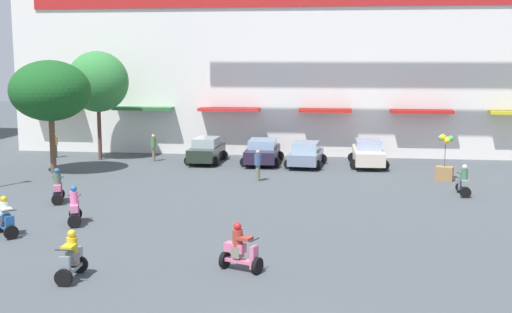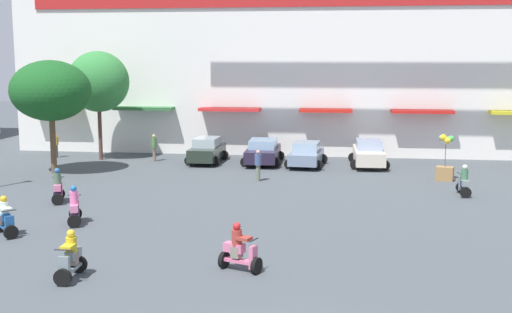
# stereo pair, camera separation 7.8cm
# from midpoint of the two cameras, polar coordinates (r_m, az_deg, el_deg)

# --- Properties ---
(ground_plane) EXTENTS (128.00, 128.00, 0.00)m
(ground_plane) POSITION_cam_midpoint_polar(r_m,az_deg,el_deg) (26.76, 5.18, -5.54)
(ground_plane) COLOR #454C51
(colonial_building) EXTENTS (42.89, 18.70, 21.24)m
(colonial_building) POSITION_cam_midpoint_polar(r_m,az_deg,el_deg) (49.76, 6.61, 11.44)
(colonial_building) COLOR white
(colonial_building) RESTS_ON ground
(plaza_tree_0) EXTENTS (3.91, 3.43, 6.87)m
(plaza_tree_0) POSITION_cam_midpoint_polar(r_m,az_deg,el_deg) (42.70, -13.48, 6.32)
(plaza_tree_0) COLOR brown
(plaza_tree_0) RESTS_ON ground
(plaza_tree_2) EXTENTS (4.47, 4.32, 6.35)m
(plaza_tree_2) POSITION_cam_midpoint_polar(r_m,az_deg,el_deg) (38.31, -17.35, 5.46)
(plaza_tree_2) COLOR brown
(plaza_tree_2) RESTS_ON ground
(parked_car_0) EXTENTS (2.25, 4.08, 1.57)m
(parked_car_0) POSITION_cam_midpoint_polar(r_m,az_deg,el_deg) (40.79, -4.23, 0.55)
(parked_car_0) COLOR #232D24
(parked_car_0) RESTS_ON ground
(parked_car_1) EXTENTS (2.50, 4.47, 1.50)m
(parked_car_1) POSITION_cam_midpoint_polar(r_m,az_deg,el_deg) (40.31, 0.67, 0.44)
(parked_car_1) COLOR #241C31
(parked_car_1) RESTS_ON ground
(parked_car_2) EXTENTS (2.48, 3.96, 1.48)m
(parked_car_2) POSITION_cam_midpoint_polar(r_m,az_deg,el_deg) (39.44, 4.46, 0.20)
(parked_car_2) COLOR slate
(parked_car_2) RESTS_ON ground
(parked_car_3) EXTENTS (2.41, 4.47, 1.60)m
(parked_car_3) POSITION_cam_midpoint_polar(r_m,az_deg,el_deg) (39.95, 9.80, 0.30)
(parked_car_3) COLOR beige
(parked_car_3) RESTS_ON ground
(scooter_rider_1) EXTENTS (1.00, 1.54, 1.58)m
(scooter_rider_1) POSITION_cam_midpoint_polar(r_m,az_deg,el_deg) (26.90, -15.41, -4.33)
(scooter_rider_1) COLOR black
(scooter_rider_1) RESTS_ON ground
(scooter_rider_2) EXTENTS (1.30, 1.32, 1.49)m
(scooter_rider_2) POSITION_cam_midpoint_polar(r_m,az_deg,el_deg) (25.99, -20.85, -5.11)
(scooter_rider_2) COLOR black
(scooter_rider_2) RESTS_ON ground
(scooter_rider_4) EXTENTS (0.55, 1.38, 1.49)m
(scooter_rider_4) POSITION_cam_midpoint_polar(r_m,az_deg,el_deg) (20.46, -15.69, -8.54)
(scooter_rider_4) COLOR black
(scooter_rider_4) RESTS_ON ground
(scooter_rider_5) EXTENTS (0.96, 1.43, 1.60)m
(scooter_rider_5) POSITION_cam_midpoint_polar(r_m,az_deg,el_deg) (31.01, -16.75, -2.64)
(scooter_rider_5) COLOR black
(scooter_rider_5) RESTS_ON ground
(scooter_rider_6) EXTENTS (0.52, 1.35, 1.51)m
(scooter_rider_6) POSITION_cam_midpoint_polar(r_m,az_deg,el_deg) (32.71, 17.67, -2.19)
(scooter_rider_6) COLOR black
(scooter_rider_6) RESTS_ON ground
(scooter_rider_7) EXTENTS (1.41, 0.98, 1.53)m
(scooter_rider_7) POSITION_cam_midpoint_polar(r_m,az_deg,el_deg) (20.44, -1.33, -8.19)
(scooter_rider_7) COLOR black
(scooter_rider_7) RESTS_ON ground
(pedestrian_2) EXTENTS (0.34, 0.34, 1.57)m
(pedestrian_2) POSITION_cam_midpoint_polar(r_m,az_deg,el_deg) (44.65, -16.93, 1.05)
(pedestrian_2) COLOR #414F42
(pedestrian_2) RESTS_ON ground
(pedestrian_3) EXTENTS (0.48, 0.48, 1.67)m
(pedestrian_3) POSITION_cam_midpoint_polar(r_m,az_deg,el_deg) (34.66, 0.25, -0.61)
(pedestrian_3) COLOR slate
(pedestrian_3) RESTS_ON ground
(pedestrian_4) EXTENTS (0.42, 0.42, 1.71)m
(pedestrian_4) POSITION_cam_midpoint_polar(r_m,az_deg,el_deg) (41.66, -8.79, 0.93)
(pedestrian_4) COLOR #7B6655
(pedestrian_4) RESTS_ON ground
(balloon_vendor_cart) EXTENTS (1.03, 0.84, 2.50)m
(balloon_vendor_cart) POSITION_cam_midpoint_polar(r_m,az_deg,el_deg) (36.23, 16.16, -0.51)
(balloon_vendor_cart) COLOR #9A7445
(balloon_vendor_cart) RESTS_ON ground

